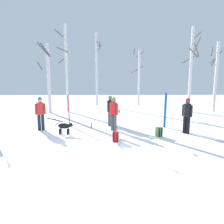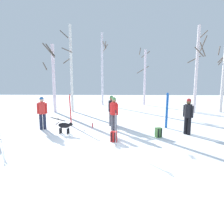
% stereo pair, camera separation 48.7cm
% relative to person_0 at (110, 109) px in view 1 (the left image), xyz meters
% --- Properties ---
extents(ground_plane, '(60.00, 60.00, 0.00)m').
position_rel_person_0_xyz_m(ground_plane, '(-0.65, -3.57, -0.98)').
color(ground_plane, white).
extents(person_0, '(0.34, 0.46, 1.72)m').
position_rel_person_0_xyz_m(person_0, '(0.00, 0.00, 0.00)').
color(person_0, '#4C4C56').
rests_on(person_0, ground_plane).
extents(person_1, '(0.50, 0.34, 1.72)m').
position_rel_person_0_xyz_m(person_1, '(-3.58, -0.95, 0.00)').
color(person_1, '#1E2338').
rests_on(person_1, ground_plane).
extents(person_2, '(0.43, 0.36, 1.72)m').
position_rel_person_0_xyz_m(person_2, '(0.16, -1.11, 0.00)').
color(person_2, '#4C4C56').
rests_on(person_2, ground_plane).
extents(person_3, '(0.37, 0.42, 1.72)m').
position_rel_person_0_xyz_m(person_3, '(3.65, -1.77, 0.00)').
color(person_3, black).
rests_on(person_3, ground_plane).
extents(dog, '(0.89, 0.32, 0.57)m').
position_rel_person_0_xyz_m(dog, '(-2.18, -1.82, -0.59)').
color(dog, black).
rests_on(dog, ground_plane).
extents(ski_pair_planted_0, '(0.15, 0.05, 1.90)m').
position_rel_person_0_xyz_m(ski_pair_planted_0, '(2.99, -0.47, -0.03)').
color(ski_pair_planted_0, blue).
rests_on(ski_pair_planted_0, ground_plane).
extents(ski_pair_planted_2, '(0.06, 0.26, 1.79)m').
position_rel_person_0_xyz_m(ski_pair_planted_2, '(-2.29, -0.18, -0.09)').
color(ski_pair_planted_2, red).
rests_on(ski_pair_planted_2, ground_plane).
extents(ski_pair_lying_0, '(1.47, 1.40, 0.05)m').
position_rel_person_0_xyz_m(ski_pair_lying_0, '(-3.65, 1.80, -0.97)').
color(ski_pair_lying_0, black).
rests_on(ski_pair_lying_0, ground_plane).
extents(ski_poles_1, '(0.07, 0.23, 1.44)m').
position_rel_person_0_xyz_m(ski_poles_1, '(0.28, -3.69, -0.21)').
color(ski_poles_1, '#B2B2BC').
rests_on(ski_poles_1, ground_plane).
extents(backpack_0, '(0.32, 0.34, 0.44)m').
position_rel_person_0_xyz_m(backpack_0, '(2.18, -2.29, -0.77)').
color(backpack_0, '#4C7F3F').
rests_on(backpack_0, ground_plane).
extents(backpack_1, '(0.29, 0.32, 0.44)m').
position_rel_person_0_xyz_m(backpack_1, '(0.19, -3.00, -0.77)').
color(backpack_1, red).
rests_on(backpack_1, ground_plane).
extents(water_bottle_0, '(0.06, 0.06, 0.25)m').
position_rel_person_0_xyz_m(water_bottle_0, '(-1.02, -0.48, -0.86)').
color(water_bottle_0, red).
rests_on(water_bottle_0, ground_plane).
extents(birch_tree_0, '(1.33, 1.17, 5.45)m').
position_rel_person_0_xyz_m(birch_tree_0, '(-4.83, 4.83, 1.88)').
color(birch_tree_0, silver).
rests_on(birch_tree_0, ground_plane).
extents(birch_tree_1, '(1.15, 1.45, 7.06)m').
position_rel_person_0_xyz_m(birch_tree_1, '(-3.52, 5.48, 2.65)').
color(birch_tree_1, silver).
rests_on(birch_tree_1, ground_plane).
extents(birch_tree_2, '(0.74, 1.06, 7.53)m').
position_rel_person_0_xyz_m(birch_tree_2, '(-1.26, 10.05, 2.89)').
color(birch_tree_2, silver).
rests_on(birch_tree_2, ground_plane).
extents(birch_tree_3, '(1.38, 1.31, 6.17)m').
position_rel_person_0_xyz_m(birch_tree_3, '(3.26, 10.34, 2.11)').
color(birch_tree_3, silver).
rests_on(birch_tree_3, ground_plane).
extents(birch_tree_4, '(1.20, 1.22, 6.76)m').
position_rel_person_0_xyz_m(birch_tree_4, '(6.56, 4.85, 2.56)').
color(birch_tree_4, silver).
rests_on(birch_tree_4, ground_plane).
extents(birch_tree_5, '(1.22, 0.85, 5.71)m').
position_rel_person_0_xyz_m(birch_tree_5, '(8.87, 5.28, 1.99)').
color(birch_tree_5, silver).
rests_on(birch_tree_5, ground_plane).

